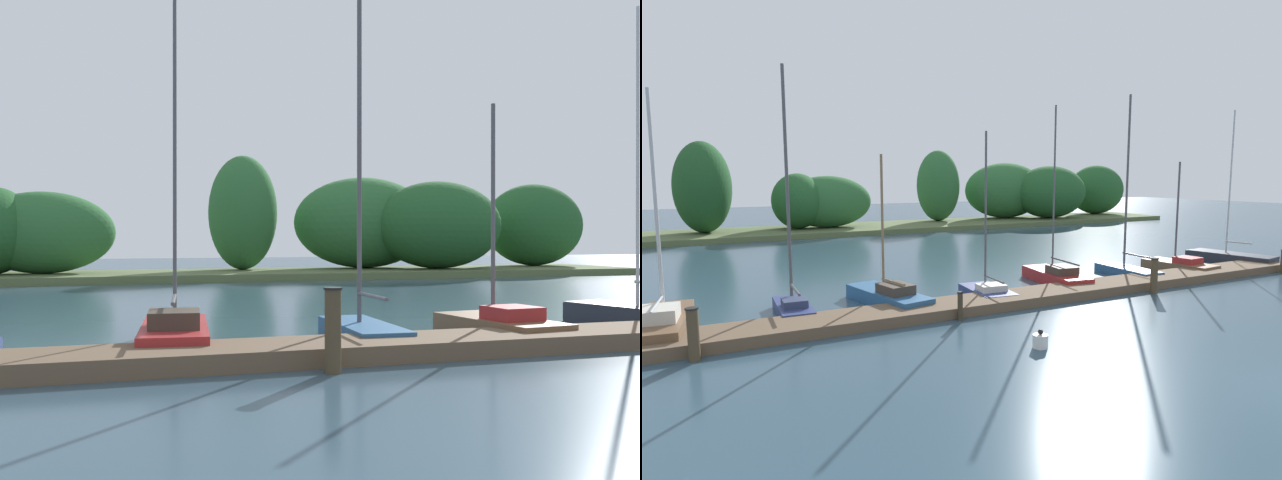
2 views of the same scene
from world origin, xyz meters
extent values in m
cube|color=brown|center=(0.00, 10.50, 0.17)|extent=(27.88, 1.80, 0.35)
cube|color=#56663D|center=(0.00, 37.95, 0.20)|extent=(66.00, 8.00, 0.40)
ellipsoid|color=#2D6633|center=(-1.90, 38.19, 2.55)|extent=(7.36, 3.97, 4.30)
ellipsoid|color=#235628|center=(29.09, 39.77, 3.15)|extent=(7.05, 4.83, 5.50)
ellipsoid|color=#2D6633|center=(16.76, 39.79, 3.22)|extent=(8.98, 5.68, 5.63)
ellipsoid|color=#2D6633|center=(9.05, 39.75, 3.76)|extent=(4.03, 4.51, 6.72)
ellipsoid|color=#235628|center=(20.68, 37.45, 3.06)|extent=(8.10, 5.70, 5.32)
cube|color=maroon|center=(1.83, 12.61, 0.26)|extent=(1.83, 4.07, 0.51)
cube|color=maroon|center=(2.07, 14.36, 0.23)|extent=(0.84, 1.07, 0.44)
cube|color=#3D3328|center=(1.77, 12.12, 0.68)|extent=(1.13, 1.30, 0.33)
cylinder|color=#4C4C51|center=(1.87, 12.90, 4.08)|extent=(0.08, 0.08, 7.12)
cylinder|color=#4C4C51|center=(1.74, 11.92, 1.08)|extent=(0.37, 2.18, 0.08)
cube|color=#285684|center=(5.81, 12.30, 0.21)|extent=(1.32, 3.46, 0.43)
cube|color=#285684|center=(5.90, 13.82, 0.19)|extent=(0.66, 0.89, 0.36)
cylinder|color=#4C4C51|center=(5.82, 12.55, 4.37)|extent=(0.10, 0.10, 7.89)
cylinder|color=#4C4C51|center=(5.77, 11.73, 1.06)|extent=(0.19, 1.83, 0.08)
cube|color=brown|center=(9.03, 12.04, 0.23)|extent=(1.69, 3.54, 0.46)
cube|color=brown|center=(8.88, 13.57, 0.21)|extent=(0.83, 0.92, 0.39)
cube|color=maroon|center=(9.08, 11.62, 0.61)|extent=(1.12, 1.12, 0.30)
cylinder|color=#4C4C51|center=(9.01, 12.30, 2.90)|extent=(0.10, 0.10, 4.88)
cube|color=#232833|center=(13.04, 14.09, 0.26)|extent=(0.94, 1.16, 0.48)
cylinder|color=#B7B7BC|center=(13.32, 12.56, 4.33)|extent=(0.08, 0.08, 7.52)
cylinder|color=#4C3D28|center=(4.05, 9.22, 0.70)|extent=(0.28, 0.28, 1.40)
cylinder|color=black|center=(4.05, 9.22, 1.42)|extent=(0.32, 0.32, 0.04)
camera|label=1|loc=(0.06, -2.22, 2.27)|focal=40.67mm
camera|label=2|loc=(-12.05, -4.77, 4.62)|focal=28.66mm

